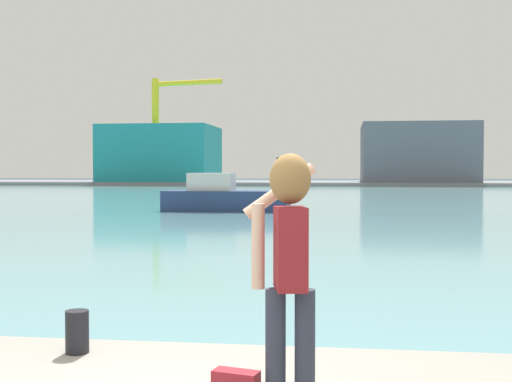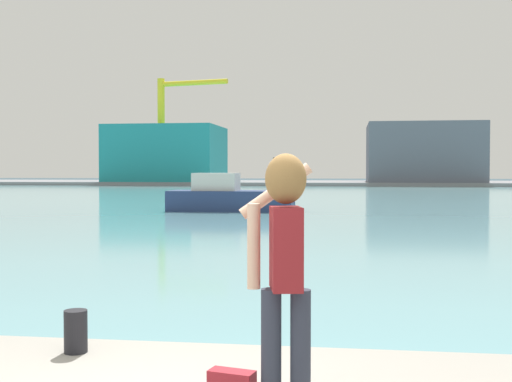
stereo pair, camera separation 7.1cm
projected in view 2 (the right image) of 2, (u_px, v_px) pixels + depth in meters
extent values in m
plane|color=#334751|center=(333.00, 196.00, 53.74)|extent=(220.00, 220.00, 0.00)
cube|color=#6BA8B2|center=(334.00, 195.00, 55.72)|extent=(140.00, 100.00, 0.02)
cube|color=gray|center=(340.00, 183.00, 95.31)|extent=(140.00, 20.00, 0.48)
cylinder|color=#2D3342|center=(271.00, 349.00, 4.51)|extent=(0.14, 0.14, 0.82)
cylinder|color=#2D3342|center=(300.00, 350.00, 4.49)|extent=(0.14, 0.14, 0.82)
cube|color=maroon|center=(286.00, 248.00, 4.48)|extent=(0.26, 0.37, 0.56)
sphere|color=#E0B293|center=(286.00, 180.00, 4.46)|extent=(0.22, 0.22, 0.22)
ellipsoid|color=olive|center=(286.00, 179.00, 4.44)|extent=(0.28, 0.26, 0.34)
cylinder|color=#E0B293|center=(254.00, 246.00, 4.51)|extent=(0.09, 0.09, 0.58)
cylinder|color=#E0B293|center=(276.00, 191.00, 4.68)|extent=(0.53, 0.19, 0.40)
cube|color=black|center=(274.00, 167.00, 4.80)|extent=(0.03, 0.07, 0.14)
cylinder|color=black|center=(76.00, 331.00, 5.90)|extent=(0.21, 0.21, 0.38)
cube|color=navy|center=(232.00, 201.00, 34.35)|extent=(6.45, 2.46, 1.06)
cube|color=silver|center=(216.00, 182.00, 34.43)|extent=(2.26, 1.84, 0.91)
cube|color=teal|center=(167.00, 154.00, 96.20)|extent=(15.51, 13.29, 7.97)
cube|color=slate|center=(423.00, 153.00, 91.52)|extent=(15.09, 13.81, 7.98)
cylinder|color=yellow|center=(161.00, 130.00, 92.57)|extent=(1.00, 1.00, 14.40)
cylinder|color=yellow|center=(193.00, 83.00, 90.67)|extent=(9.92, 2.74, 0.70)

